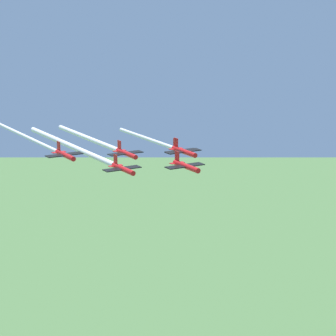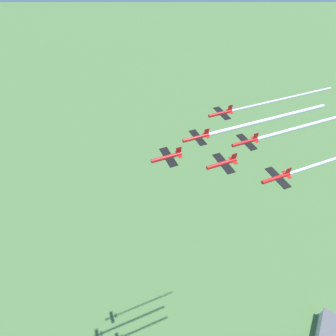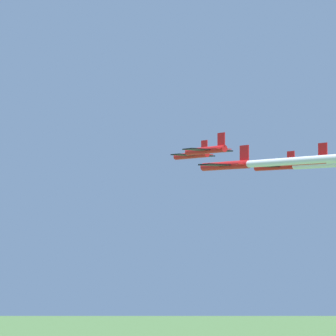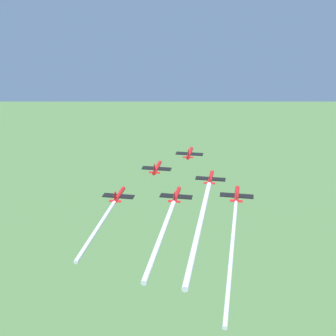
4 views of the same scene
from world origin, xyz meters
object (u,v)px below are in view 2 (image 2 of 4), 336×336
Objects in this scene: jet_2 at (197,137)px; jet_3 at (277,178)px; jet_0 at (168,157)px; jet_1 at (223,163)px; jet_5 at (221,113)px; jet_4 at (246,142)px.

jet_3 is (3.07, 28.37, -1.26)m from jet_2.
jet_0 is 1.00× the size of jet_2.
jet_1 is at bearing -180.00° from jet_2.
jet_2 is 28.56m from jet_3.
jet_5 is (-25.92, -11.94, -0.72)m from jet_1.
jet_5 is at bearing 0.00° from jet_3.
jet_0 reaches higher than jet_3.
jet_1 reaches higher than jet_2.
jet_4 is (-22.84, 16.43, -2.54)m from jet_0.
jet_0 reaches higher than jet_4.
jet_2 is at bearing 29.54° from jet_3.
jet_4 is at bearing -59.53° from jet_1.
jet_3 is 1.00× the size of jet_5.
jet_0 is 28.25m from jet_4.
jet_2 is 1.00× the size of jet_3.
jet_0 is at bearing 90.00° from jet_4.
jet_2 is 16.32m from jet_4.
jet_3 is 16.60m from jet_4.
jet_3 is (-13.18, 29.86, -3.79)m from jet_0.
jet_0 reaches higher than jet_1.
jet_0 is 1.00× the size of jet_3.
jet_1 is at bearing -120.47° from jet_0.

